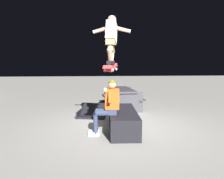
% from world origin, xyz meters
% --- Properties ---
extents(ground_plane, '(40.00, 40.00, 0.00)m').
position_xyz_m(ground_plane, '(0.00, 0.00, 0.00)').
color(ground_plane, gray).
extents(ledge_box_main, '(1.99, 0.77, 0.51)m').
position_xyz_m(ledge_box_main, '(-0.14, -0.03, 0.26)').
color(ledge_box_main, black).
rests_on(ledge_box_main, ground).
extents(person_sitting_on_ledge, '(0.59, 0.76, 1.35)m').
position_xyz_m(person_sitting_on_ledge, '(-0.46, 0.39, 0.76)').
color(person_sitting_on_ledge, '#2D3856').
rests_on(person_sitting_on_ledge, ground).
extents(skateboard, '(1.04, 0.42, 0.17)m').
position_xyz_m(skateboard, '(-0.63, 0.32, 1.65)').
color(skateboard, '#B72D2D').
extents(skater_airborne, '(0.64, 0.88, 1.12)m').
position_xyz_m(skater_airborne, '(-0.58, 0.31, 2.33)').
color(skater_airborne, black).
extents(kicker_ramp, '(1.22, 1.09, 0.43)m').
position_xyz_m(kicker_ramp, '(1.46, 0.75, 0.07)').
color(kicker_ramp, black).
rests_on(kicker_ramp, ground).
extents(picnic_table_back, '(1.83, 1.51, 0.75)m').
position_xyz_m(picnic_table_back, '(2.48, -0.33, 0.50)').
color(picnic_table_back, '#38383D').
rests_on(picnic_table_back, ground).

